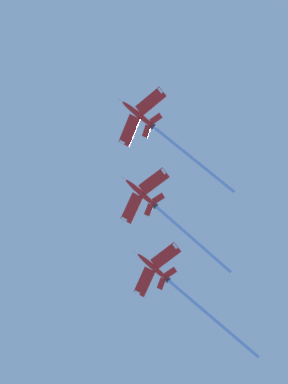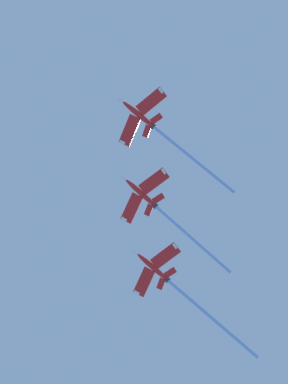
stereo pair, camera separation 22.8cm
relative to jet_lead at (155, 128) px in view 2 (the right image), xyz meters
name	(u,v)px [view 2 (the right image)]	position (x,y,z in m)	size (l,w,h in m)	color
jet_lead	(155,128)	(0.00, 0.00, 0.00)	(26.87, 35.57, 14.76)	red
jet_second	(156,207)	(-22.34, 2.14, -4.76)	(26.99, 34.08, 14.59)	red
jet_third	(175,286)	(-44.38, 9.44, -11.27)	(28.85, 38.67, 16.44)	red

